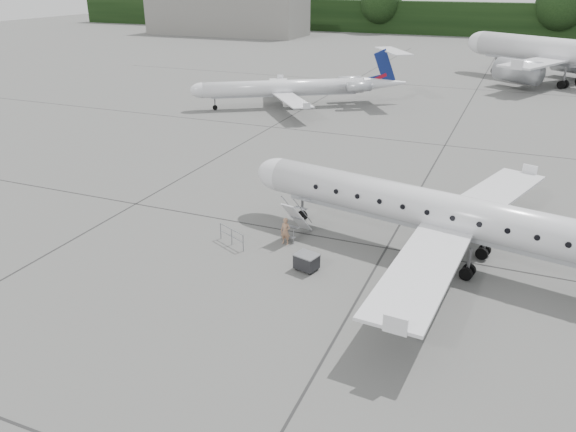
% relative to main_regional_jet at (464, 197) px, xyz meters
% --- Properties ---
extents(ground, '(320.00, 320.00, 0.00)m').
position_rel_main_regional_jet_xyz_m(ground, '(-0.40, -5.48, -3.80)').
color(ground, '#565654').
rests_on(ground, ground).
extents(treeline, '(260.00, 4.00, 8.00)m').
position_rel_main_regional_jet_xyz_m(treeline, '(-0.40, 124.52, 0.20)').
color(treeline, black).
rests_on(treeline, ground).
extents(terminal_building, '(40.00, 14.00, 10.00)m').
position_rel_main_regional_jet_xyz_m(terminal_building, '(-70.40, 104.52, 1.20)').
color(terminal_building, slate).
rests_on(terminal_building, ground).
extents(main_regional_jet, '(33.25, 26.77, 7.59)m').
position_rel_main_regional_jet_xyz_m(main_regional_jet, '(0.00, 0.00, 0.00)').
color(main_regional_jet, silver).
rests_on(main_regional_jet, ground).
extents(airstair, '(1.25, 2.23, 2.38)m').
position_rel_main_regional_jet_xyz_m(airstair, '(-9.20, -0.34, -2.61)').
color(airstair, silver).
rests_on(airstair, ground).
extents(passenger, '(0.60, 0.41, 1.61)m').
position_rel_main_regional_jet_xyz_m(passenger, '(-9.44, -1.52, -2.99)').
color(passenger, '#9B7055').
rests_on(passenger, ground).
extents(safety_railing, '(2.01, 1.04, 1.00)m').
position_rel_main_regional_jet_xyz_m(safety_railing, '(-12.26, -2.84, -3.30)').
color(safety_railing, gray).
rests_on(safety_railing, ground).
extents(baggage_cart, '(1.33, 1.18, 0.98)m').
position_rel_main_regional_jet_xyz_m(baggage_cart, '(-7.20, -3.97, -3.31)').
color(baggage_cart, '#232325').
rests_on(baggage_cart, ground).
extents(bg_narrowbody, '(42.66, 39.65, 12.45)m').
position_rel_main_regional_jet_xyz_m(bg_narrowbody, '(6.58, 60.01, 2.43)').
color(bg_narrowbody, silver).
rests_on(bg_narrowbody, ground).
extents(bg_regional_left, '(29.67, 27.57, 6.33)m').
position_rel_main_regional_jet_xyz_m(bg_regional_left, '(-23.65, 31.79, -0.63)').
color(bg_regional_left, silver).
rests_on(bg_regional_left, ground).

